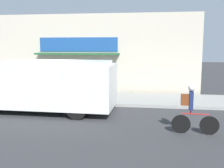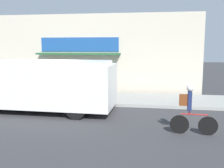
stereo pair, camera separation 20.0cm
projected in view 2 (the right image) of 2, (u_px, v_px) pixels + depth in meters
name	position (u px, v px, depth m)	size (l,w,h in m)	color
ground_plane	(56.00, 105.00, 12.64)	(70.00, 70.00, 0.00)	#38383A
sidewalk	(66.00, 97.00, 14.09)	(28.00, 2.99, 0.14)	#999993
storefront	(76.00, 54.00, 15.60)	(14.62, 0.84, 4.65)	beige
school_bus	(42.00, 85.00, 11.22)	(6.83, 2.75, 2.20)	white
cyclist	(190.00, 109.00, 8.32)	(1.49, 0.22, 1.61)	black
trash_bin	(68.00, 85.00, 14.63)	(0.61, 0.61, 0.98)	slate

